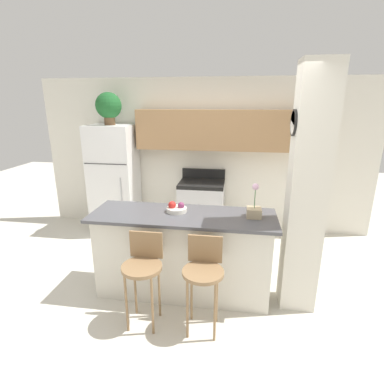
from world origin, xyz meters
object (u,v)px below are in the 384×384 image
Objects in this scene: fruit_bowl at (176,208)px; orchid_vase at (254,209)px; bar_stool_left at (143,266)px; potted_plant_on_fridge at (109,106)px; stove_range at (201,208)px; bar_stool_right at (203,271)px; refrigerator at (114,179)px.

orchid_vase is at bearing -2.31° from fruit_bowl.
potted_plant_on_fridge reaches higher than bar_stool_left.
potted_plant_on_fridge reaches higher than stove_range.
bar_stool_right is 0.82m from fruit_bowl.
orchid_vase is at bearing -35.52° from refrigerator.
bar_stool_right is at bearing -82.71° from stove_range.
stove_range is 2.11× the size of potted_plant_on_fridge.
fruit_bowl is at bearing -48.41° from refrigerator.
orchid_vase is 1.65× the size of fruit_bowl.
potted_plant_on_fridge is (-1.49, -0.03, 1.64)m from stove_range.
orchid_vase is (0.47, 0.58, 0.44)m from bar_stool_right.
fruit_bowl is (-0.38, 0.61, 0.39)m from bar_stool_right.
refrigerator is 3.57× the size of potted_plant_on_fridge.
fruit_bowl reaches higher than bar_stool_right.
stove_range reaches higher than bar_stool_left.
stove_range is 2.24m from bar_stool_right.
potted_plant_on_fridge reaches higher than fruit_bowl.
refrigerator reaches higher than stove_range.
fruit_bowl is (0.21, 0.61, 0.39)m from bar_stool_left.
stove_range is at bearing 0.99° from refrigerator.
stove_range is (1.49, 0.03, -0.44)m from refrigerator.
stove_range is 4.71× the size of fruit_bowl.
refrigerator is 1.56m from stove_range.
orchid_vase reaches higher than stove_range.
refrigerator reaches higher than orchid_vase.
bar_stool_right is 1.86× the size of potted_plant_on_fridge.
potted_plant_on_fridge is at bearing -179.02° from stove_range.
bar_stool_left is 0.59m from bar_stool_right.
stove_range is 2.24m from bar_stool_left.
refrigerator reaches higher than bar_stool_right.
refrigerator is 1.93× the size of bar_stool_left.
orchid_vase reaches higher than bar_stool_left.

